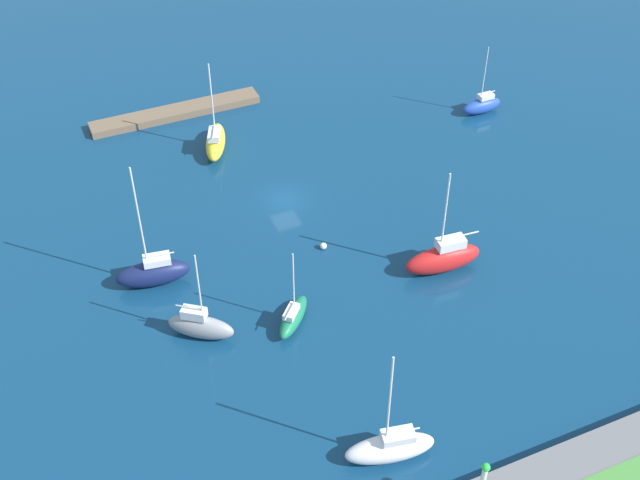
{
  "coord_description": "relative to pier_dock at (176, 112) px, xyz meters",
  "views": [
    {
      "loc": [
        21.64,
        57.66,
        48.03
      ],
      "look_at": [
        0.0,
        8.2,
        1.5
      ],
      "focal_mm": 46.2,
      "sensor_mm": 36.0,
      "label": 1
    }
  ],
  "objects": [
    {
      "name": "water",
      "position": [
        -5.31,
        18.67,
        -0.4
      ],
      "size": [
        160.0,
        160.0,
        0.0
      ],
      "primitive_type": "plane",
      "color": "navy",
      "rests_on": "ground"
    },
    {
      "name": "sailboat_yellow_off_beacon",
      "position": [
        -1.93,
        8.07,
        0.69
      ],
      "size": [
        4.21,
        6.62,
        9.66
      ],
      "rotation": [
        0.0,
        0.0,
        4.32
      ],
      "color": "yellow",
      "rests_on": "water"
    },
    {
      "name": "mooring_buoy_white",
      "position": [
        -5.81,
        26.47,
        -0.09
      ],
      "size": [
        0.61,
        0.61,
        0.61
      ],
      "primitive_type": "sphere",
      "color": "white",
      "rests_on": "water"
    },
    {
      "name": "sailboat_gray_center_basin",
      "position": [
        7.17,
        32.15,
        0.77
      ],
      "size": [
        5.25,
        4.44,
        8.57
      ],
      "rotation": [
        0.0,
        0.0,
        2.51
      ],
      "color": "gray",
      "rests_on": "water"
    },
    {
      "name": "sailboat_green_outer_mooring",
      "position": [
        0.05,
        33.82,
        0.42
      ],
      "size": [
        4.35,
        4.51,
        7.25
      ],
      "rotation": [
        0.0,
        0.0,
        3.96
      ],
      "color": "#19724C",
      "rests_on": "water"
    },
    {
      "name": "sailboat_blue_inner_mooring",
      "position": [
        -30.67,
        12.76,
        0.53
      ],
      "size": [
        4.65,
        1.66,
        7.87
      ],
      "rotation": [
        0.0,
        0.0,
        0.02
      ],
      "color": "#2347B2",
      "rests_on": "water"
    },
    {
      "name": "sailboat_red_east_end",
      "position": [
        -14.05,
        33.05,
        0.98
      ],
      "size": [
        6.94,
        2.63,
        10.26
      ],
      "rotation": [
        0.0,
        0.0,
        6.2
      ],
      "color": "red",
      "rests_on": "water"
    },
    {
      "name": "harbor_beacon",
      "position": [
        -4.53,
        53.91,
        3.12
      ],
      "size": [
        0.56,
        0.56,
        3.73
      ],
      "color": "silver",
      "rests_on": "breakwater"
    },
    {
      "name": "pier_dock",
      "position": [
        0.0,
        0.0,
        0.0
      ],
      "size": [
        18.51,
        2.43,
        0.79
      ],
      "primitive_type": "cube",
      "color": "brown",
      "rests_on": "ground"
    },
    {
      "name": "sailboat_navy_mid_basin",
      "position": [
        8.97,
        24.82,
        0.85
      ],
      "size": [
        6.41,
        2.92,
        12.03
      ],
      "rotation": [
        0.0,
        0.0,
        6.14
      ],
      "color": "#141E4C",
      "rests_on": "water"
    },
    {
      "name": "sailboat_white_near_pier",
      "position": [
        -1.27,
        48.02,
        0.67
      ],
      "size": [
        6.53,
        3.17,
        10.31
      ],
      "rotation": [
        0.0,
        0.0,
        6.08
      ],
      "color": "white",
      "rests_on": "water"
    }
  ]
}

